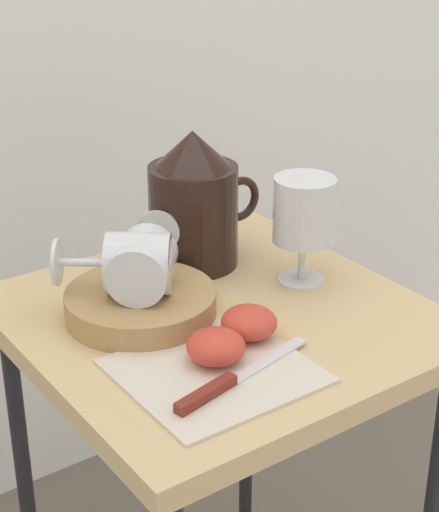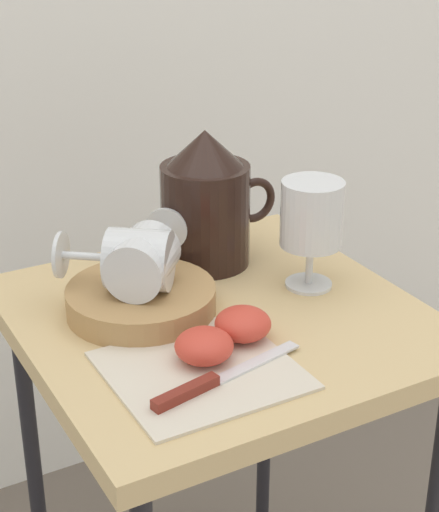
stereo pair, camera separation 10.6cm
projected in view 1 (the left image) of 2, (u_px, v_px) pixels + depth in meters
The scene contains 11 objects.
curtain_drape at pixel (3, 2), 1.43m from camera, with size 2.40×0.03×1.95m, color white.
table at pixel (220, 358), 1.12m from camera, with size 0.50×0.50×0.66m.
linen_napkin at pixel (214, 371), 0.97m from camera, with size 0.21×0.20×0.00m, color beige.
basket_tray at pixel (141, 304), 1.08m from camera, with size 0.19×0.19×0.04m, color #AD8451.
pitcher at pixel (194, 211), 1.20m from camera, with size 0.18×0.13×0.20m.
wine_glass_upright at pixel (304, 216), 1.14m from camera, with size 0.08×0.08×0.15m.
wine_glass_tipped_near at pixel (143, 263), 1.06m from camera, with size 0.15×0.16×0.08m.
wine_glass_tipped_far at pixel (135, 263), 1.06m from camera, with size 0.16×0.14×0.08m.
apple_half_left at pixel (216, 346), 0.97m from camera, with size 0.07×0.07×0.04m, color #CC3D2D.
apple_half_right at pixel (249, 322), 1.03m from camera, with size 0.07×0.07×0.04m, color #CC3D2D.
knife at pixel (225, 383), 0.93m from camera, with size 0.21×0.06×0.01m.
Camera 1 is at (-0.56, -0.79, 1.18)m, focal length 59.88 mm.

